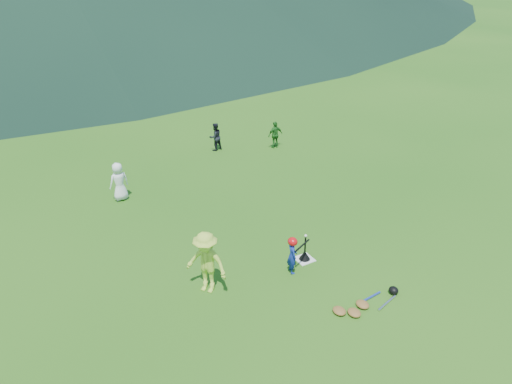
{
  "coord_description": "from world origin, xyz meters",
  "views": [
    {
      "loc": [
        -6.66,
        -8.69,
        7.6
      ],
      "look_at": [
        0.0,
        2.5,
        0.9
      ],
      "focal_mm": 35.0,
      "sensor_mm": 36.0,
      "label": 1
    }
  ],
  "objects_px": {
    "fielder_c": "(275,135)",
    "equipment_pile": "(363,305)",
    "batter_child": "(292,256)",
    "fielder_a": "(119,182)",
    "adult_coach": "(206,263)",
    "batting_tee": "(305,255)",
    "fielder_b": "(215,137)",
    "home_plate": "(304,259)"
  },
  "relations": [
    {
      "from": "fielder_b",
      "to": "fielder_a",
      "type": "bearing_deg",
      "value": 16.54
    },
    {
      "from": "adult_coach",
      "to": "fielder_c",
      "type": "height_order",
      "value": "adult_coach"
    },
    {
      "from": "adult_coach",
      "to": "fielder_b",
      "type": "relative_size",
      "value": 1.44
    },
    {
      "from": "fielder_a",
      "to": "fielder_c",
      "type": "height_order",
      "value": "fielder_a"
    },
    {
      "from": "equipment_pile",
      "to": "batter_child",
      "type": "bearing_deg",
      "value": 108.15
    },
    {
      "from": "home_plate",
      "to": "adult_coach",
      "type": "bearing_deg",
      "value": 176.74
    },
    {
      "from": "fielder_a",
      "to": "equipment_pile",
      "type": "bearing_deg",
      "value": 105.35
    },
    {
      "from": "batter_child",
      "to": "fielder_a",
      "type": "height_order",
      "value": "fielder_a"
    },
    {
      "from": "home_plate",
      "to": "adult_coach",
      "type": "distance_m",
      "value": 2.87
    },
    {
      "from": "home_plate",
      "to": "fielder_c",
      "type": "height_order",
      "value": "fielder_c"
    },
    {
      "from": "batter_child",
      "to": "fielder_a",
      "type": "relative_size",
      "value": 0.78
    },
    {
      "from": "adult_coach",
      "to": "equipment_pile",
      "type": "relative_size",
      "value": 0.89
    },
    {
      "from": "fielder_b",
      "to": "adult_coach",
      "type": "bearing_deg",
      "value": 52.85
    },
    {
      "from": "home_plate",
      "to": "fielder_b",
      "type": "distance_m",
      "value": 8.12
    },
    {
      "from": "batter_child",
      "to": "equipment_pile",
      "type": "distance_m",
      "value": 2.11
    },
    {
      "from": "batter_child",
      "to": "fielder_c",
      "type": "relative_size",
      "value": 0.9
    },
    {
      "from": "batter_child",
      "to": "fielder_a",
      "type": "distance_m",
      "value": 6.58
    },
    {
      "from": "batter_child",
      "to": "fielder_c",
      "type": "distance_m",
      "value": 8.36
    },
    {
      "from": "batting_tee",
      "to": "batter_child",
      "type": "bearing_deg",
      "value": -156.06
    },
    {
      "from": "fielder_c",
      "to": "fielder_b",
      "type": "bearing_deg",
      "value": -24.68
    },
    {
      "from": "fielder_b",
      "to": "batting_tee",
      "type": "distance_m",
      "value": 8.12
    },
    {
      "from": "adult_coach",
      "to": "fielder_b",
      "type": "height_order",
      "value": "adult_coach"
    },
    {
      "from": "home_plate",
      "to": "batter_child",
      "type": "height_order",
      "value": "batter_child"
    },
    {
      "from": "fielder_a",
      "to": "batting_tee",
      "type": "bearing_deg",
      "value": 112.07
    },
    {
      "from": "batter_child",
      "to": "adult_coach",
      "type": "relative_size",
      "value": 0.61
    },
    {
      "from": "fielder_b",
      "to": "fielder_c",
      "type": "height_order",
      "value": "fielder_b"
    },
    {
      "from": "adult_coach",
      "to": "equipment_pile",
      "type": "bearing_deg",
      "value": 14.55
    },
    {
      "from": "home_plate",
      "to": "equipment_pile",
      "type": "distance_m",
      "value": 2.23
    },
    {
      "from": "fielder_b",
      "to": "home_plate",
      "type": "bearing_deg",
      "value": 70.85
    },
    {
      "from": "fielder_c",
      "to": "equipment_pile",
      "type": "bearing_deg",
      "value": 69.06
    },
    {
      "from": "fielder_b",
      "to": "equipment_pile",
      "type": "relative_size",
      "value": 0.62
    },
    {
      "from": "fielder_a",
      "to": "batter_child",
      "type": "bearing_deg",
      "value": 106.4
    },
    {
      "from": "fielder_a",
      "to": "fielder_b",
      "type": "bearing_deg",
      "value": -160.37
    },
    {
      "from": "home_plate",
      "to": "fielder_c",
      "type": "relative_size",
      "value": 0.41
    },
    {
      "from": "fielder_a",
      "to": "fielder_b",
      "type": "xyz_separation_m",
      "value": [
        4.51,
        2.18,
        -0.08
      ]
    },
    {
      "from": "batting_tee",
      "to": "fielder_a",
      "type": "bearing_deg",
      "value": 118.23
    },
    {
      "from": "fielder_a",
      "to": "fielder_b",
      "type": "distance_m",
      "value": 5.01
    },
    {
      "from": "fielder_a",
      "to": "fielder_b",
      "type": "height_order",
      "value": "fielder_a"
    },
    {
      "from": "fielder_a",
      "to": "home_plate",
      "type": "bearing_deg",
      "value": 112.07
    },
    {
      "from": "home_plate",
      "to": "equipment_pile",
      "type": "bearing_deg",
      "value": -88.77
    },
    {
      "from": "equipment_pile",
      "to": "adult_coach",
      "type": "bearing_deg",
      "value": 139.62
    },
    {
      "from": "batter_child",
      "to": "batting_tee",
      "type": "bearing_deg",
      "value": -49.3
    }
  ]
}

